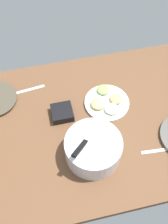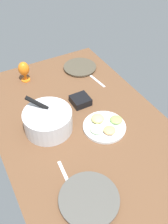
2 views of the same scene
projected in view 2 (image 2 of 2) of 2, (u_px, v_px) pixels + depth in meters
The scene contains 9 objects.
ground_plane at pixel (80, 124), 161.10cm from camera, with size 160.00×104.00×4.00cm, color brown.
dinner_plate_left at pixel (89, 199), 120.48cm from camera, with size 30.00×30.00×2.27cm.
dinner_plate_right at pixel (80, 67), 203.06cm from camera, with size 26.72×26.72×2.15cm.
mixing_bowl at pixel (48, 120), 150.71cm from camera, with size 29.74×29.74×20.62cm.
fruit_platter at pixel (104, 126), 155.03cm from camera, with size 26.95×26.95×5.35cm.
hurricane_glass_orange at pixel (24, 70), 185.49cm from camera, with size 8.31×8.31×16.01cm.
square_bowl_black at pixel (80, 100), 170.97cm from camera, with size 12.23×12.23×5.07cm.
fork_by_left_plate at pixel (65, 174), 131.50cm from camera, with size 18.00×1.80×0.60cm, color silver.
fork_by_right_plate at pixel (97, 81), 191.09cm from camera, with size 18.00×1.80×0.60cm, color silver.
Camera 2 is at (-98.42, 51.04, 115.19)cm, focal length 39.75 mm.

